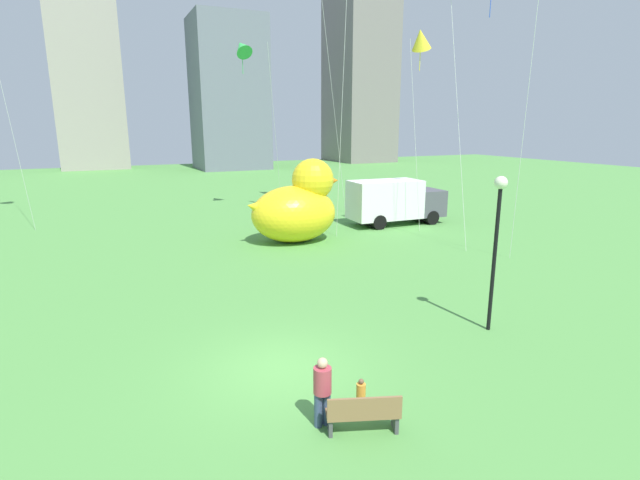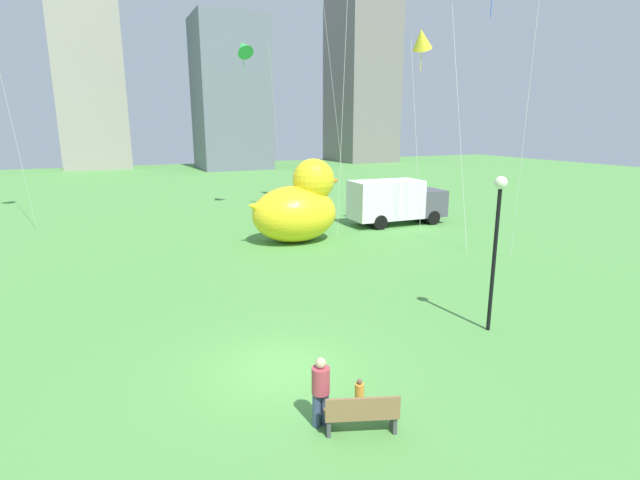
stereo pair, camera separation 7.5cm
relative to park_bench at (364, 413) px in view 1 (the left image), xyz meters
name	(u,v)px [view 1 (the left image)]	position (x,y,z in m)	size (l,w,h in m)	color
ground_plane	(281,369)	(-0.62, 3.27, -0.47)	(140.00, 140.00, 0.00)	#539545
park_bench	(364,413)	(0.00, 0.00, 0.00)	(1.61, 0.95, 0.90)	olive
person_adult	(322,389)	(-0.65, 0.62, 0.40)	(0.39, 0.39, 1.58)	#38476B
person_child	(361,395)	(0.30, 0.64, 0.00)	(0.21, 0.21, 0.86)	silver
giant_inflatable_duck	(297,207)	(5.15, 16.37, 1.45)	(5.44, 3.49, 4.51)	yellow
lamppost	(497,225)	(6.19, 2.93, 2.91)	(0.39, 0.39, 4.83)	black
box_truck	(394,202)	(12.55, 18.08, 0.98)	(6.31, 2.56, 2.85)	white
city_skyline	(250,57)	(18.28, 67.45, 15.71)	(50.97, 17.32, 36.31)	#9E938C
kite_yellow	(421,40)	(12.88, 16.49, 10.49)	(1.84, 1.78, 11.72)	silver
kite_green	(242,48)	(5.13, 25.92, 10.83)	(3.57, 3.77, 12.11)	silver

